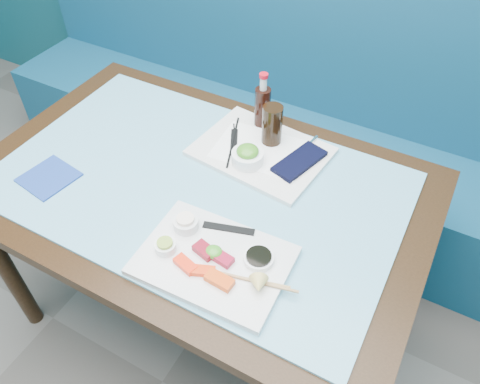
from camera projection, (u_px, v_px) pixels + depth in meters
The scene contains 34 objects.
booth_bench at pixel (297, 132), 2.22m from camera, with size 3.00×0.56×1.17m.
dining_table at pixel (199, 203), 1.50m from camera, with size 1.40×0.90×0.75m.
glass_top at pixel (197, 184), 1.43m from camera, with size 1.22×0.76×0.01m, color #60A4C0.
sashimi_plate at pixel (214, 261), 1.21m from camera, with size 0.38×0.27×0.02m, color silver.
salmon_left at pixel (185, 264), 1.18m from camera, with size 0.06×0.03×0.02m, color #FF280A.
salmon_mid at pixel (203, 271), 1.17m from camera, with size 0.06×0.03×0.01m, color red.
salmon_right at pixel (219, 280), 1.15m from camera, with size 0.07×0.04×0.02m, color #E44209.
tuna_left at pixel (205, 250), 1.21m from camera, with size 0.06×0.04×0.02m, color maroon.
tuna_right at pixel (223, 259), 1.20m from camera, with size 0.05×0.03×0.02m, color maroon.
seaweed_garnish at pixel (214, 252), 1.21m from camera, with size 0.05×0.04×0.03m, color #3B9221.
ramekin_wasabi at pixel (165, 247), 1.22m from camera, with size 0.06×0.06×0.02m, color white.
wasabi_fill at pixel (165, 243), 1.21m from camera, with size 0.04×0.04×0.01m, color #85A936.
ramekin_ginger at pixel (186, 224), 1.27m from camera, with size 0.07×0.07×0.03m, color silver.
ginger_fill at pixel (185, 219), 1.26m from camera, with size 0.05×0.05×0.01m, color #FFE6D1.
soy_dish at pixel (259, 259), 1.20m from camera, with size 0.08×0.08×0.02m, color white.
soy_fill at pixel (259, 256), 1.19m from camera, with size 0.07×0.07×0.01m, color black.
lemon_wedge at pixel (259, 285), 1.12m from camera, with size 0.05×0.05×0.04m, color #EED371.
chopstick_sleeve at pixel (229, 228), 1.27m from camera, with size 0.14×0.02×0.00m, color black.
wooden_chopstick_a at pixel (249, 279), 1.16m from camera, with size 0.01×0.01×0.21m, color #AA8750.
wooden_chopstick_b at pixel (252, 281), 1.15m from camera, with size 0.01×0.01×0.24m, color #AA7F50.
serving_tray at pixel (261, 152), 1.52m from camera, with size 0.41×0.31×0.02m, color silver.
paper_placemat at pixel (261, 150), 1.52m from camera, with size 0.29×0.21×0.00m, color white.
seaweed_bowl at pixel (248, 157), 1.46m from camera, with size 0.10×0.10×0.04m, color white.
seaweed_salad at pixel (248, 151), 1.44m from camera, with size 0.07×0.07×0.04m, color #3D861F.
cola_glass at pixel (272, 125), 1.50m from camera, with size 0.07×0.07×0.14m, color black.
navy_pouch at pixel (299, 161), 1.47m from camera, with size 0.08×0.19×0.01m, color black.
fork at pixel (310, 143), 1.53m from camera, with size 0.01×0.01×0.08m, color silver.
black_chopstick_a at pixel (233, 141), 1.54m from camera, with size 0.01×0.01×0.26m, color black.
black_chopstick_b at pixel (235, 142), 1.54m from camera, with size 0.01×0.01×0.20m, color black.
tray_sleeve at pixel (234, 142), 1.54m from camera, with size 0.02×0.14×0.00m, color black.
cola_bottle_body at pixel (262, 109), 1.57m from camera, with size 0.05×0.05×0.15m, color black.
cola_bottle_neck at pixel (263, 83), 1.50m from camera, with size 0.02×0.02×0.04m, color silver.
cola_bottle_cap at pixel (264, 76), 1.48m from camera, with size 0.03×0.03×0.01m, color red.
blue_napkin at pixel (49, 177), 1.44m from camera, with size 0.15×0.15×0.01m, color navy.
Camera 1 is at (0.60, 0.61, 1.76)m, focal length 35.00 mm.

